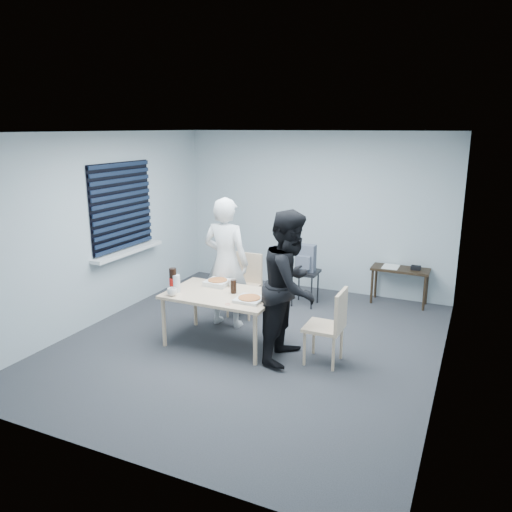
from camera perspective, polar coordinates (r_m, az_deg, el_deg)
The scene contains 19 objects.
room at distance 7.46m, azimuth -14.87°, elevation 4.69°, with size 5.00×5.00×5.00m.
dining_table at distance 6.21m, azimuth -3.90°, elevation -4.80°, with size 1.36×0.86×0.66m.
chair_far at distance 7.22m, azimuth -1.17°, elevation -2.73°, with size 0.42×0.42×0.89m.
chair_right at distance 5.77m, azimuth 8.61°, elevation -7.45°, with size 0.42×0.42×0.89m.
person_white at distance 6.72m, azimuth -3.45°, elevation -0.75°, with size 0.65×0.42×1.77m, color silver.
person_black at distance 5.74m, azimuth 3.95°, elevation -3.46°, with size 0.86×0.47×1.77m, color black.
side_table at distance 7.92m, azimuth 16.16°, elevation -1.90°, with size 0.86×0.38×0.57m.
stool at distance 7.63m, azimuth 5.65°, elevation -2.47°, with size 0.39×0.39×0.54m.
backpack at distance 7.53m, azimuth 5.68°, elevation -0.26°, with size 0.29×0.21×0.40m.
pizza_box_a at distance 6.50m, azimuth -4.41°, elevation -3.02°, with size 0.29×0.29×0.07m.
pizza_box_b at distance 5.91m, azimuth -0.75°, elevation -4.94°, with size 0.31×0.31×0.04m.
mug_a at distance 6.16m, azimuth -9.57°, elevation -4.06°, with size 0.12×0.12×0.10m, color white.
mug_b at distance 6.42m, azimuth -2.77°, elevation -3.11°, with size 0.10×0.10×0.09m, color white.
cola_glass at distance 6.16m, azimuth -2.59°, elevation -3.51°, with size 0.08×0.08×0.17m, color black.
soda_bottle at distance 6.28m, azimuth -9.46°, elevation -2.77°, with size 0.09×0.09×0.30m.
plastic_cups at distance 6.26m, azimuth -9.08°, elevation -3.13°, with size 0.09×0.09×0.22m, color silver.
rubber_band at distance 5.80m, azimuth -3.25°, elevation -5.53°, with size 0.06×0.06×0.00m, color red.
papers at distance 7.94m, azimuth 15.15°, elevation -1.18°, with size 0.24×0.32×0.01m, color white.
black_box at distance 7.88m, azimuth 17.80°, elevation -1.29°, with size 0.14×0.10×0.06m, color black.
Camera 1 is at (2.49, -5.27, 2.66)m, focal length 35.00 mm.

